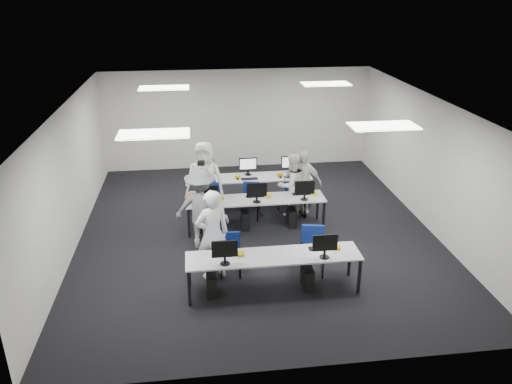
{
  "coord_description": "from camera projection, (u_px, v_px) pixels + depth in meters",
  "views": [
    {
      "loc": [
        -1.32,
        -10.22,
        5.32
      ],
      "look_at": [
        -0.02,
        -0.03,
        1.0
      ],
      "focal_mm": 35.0,
      "sensor_mm": 36.0,
      "label": 1
    }
  ],
  "objects": [
    {
      "name": "dslr_camera",
      "position": [
        201.0,
        163.0,
        10.36
      ],
      "size": [
        0.18,
        0.21,
        0.1
      ],
      "primitive_type": "cube",
      "rotation": [
        0.0,
        0.0,
        2.89
      ],
      "color": "black",
      "rests_on": "photographer"
    },
    {
      "name": "equipment_mid",
      "position": [
        248.0,
        214.0,
        11.57
      ],
      "size": [
        2.91,
        0.41,
        1.19
      ],
      "color": "white",
      "rests_on": "desk_mid"
    },
    {
      "name": "handbag",
      "position": [
        192.0,
        197.0,
        11.23
      ],
      "size": [
        0.38,
        0.28,
        0.28
      ],
      "primitive_type": "ellipsoid",
      "rotation": [
        0.0,
        0.0,
        0.2
      ],
      "color": "#9B7550",
      "rests_on": "desk_mid"
    },
    {
      "name": "chair_6",
      "position": [
        254.0,
        204.0,
        12.35
      ],
      "size": [
        0.43,
        0.46,
        0.83
      ],
      "rotation": [
        0.0,
        0.0,
        0.05
      ],
      "color": "navy",
      "rests_on": "ground"
    },
    {
      "name": "photographer",
      "position": [
        201.0,
        209.0,
        10.57
      ],
      "size": [
        1.29,
        0.94,
        1.8
      ],
      "primitive_type": "imported",
      "rotation": [
        0.0,
        0.0,
        2.89
      ],
      "color": "slate",
      "rests_on": "ground"
    },
    {
      "name": "chair_3",
      "position": [
        251.0,
        207.0,
        12.15
      ],
      "size": [
        0.52,
        0.55,
        0.87
      ],
      "rotation": [
        0.0,
        0.0,
        -0.24
      ],
      "color": "navy",
      "rests_on": "ground"
    },
    {
      "name": "chair_0",
      "position": [
        230.0,
        262.0,
        9.8
      ],
      "size": [
        0.43,
        0.46,
        0.83
      ],
      "rotation": [
        0.0,
        0.0,
        -0.05
      ],
      "color": "navy",
      "rests_on": "ground"
    },
    {
      "name": "desk_mid",
      "position": [
        256.0,
        201.0,
        11.49
      ],
      "size": [
        3.2,
        0.7,
        0.73
      ],
      "color": "#ACAFB1",
      "rests_on": "ground"
    },
    {
      "name": "student_2",
      "position": [
        205.0,
        180.0,
        12.02
      ],
      "size": [
        1.02,
        0.77,
        1.87
      ],
      "primitive_type": "imported",
      "rotation": [
        0.0,
        0.0,
        -0.21
      ],
      "color": "silver",
      "rests_on": "ground"
    },
    {
      "name": "desk_back",
      "position": [
        249.0,
        179.0,
        12.77
      ],
      "size": [
        3.2,
        0.7,
        0.73
      ],
      "color": "#ACAFB1",
      "rests_on": "ground"
    },
    {
      "name": "chair_7",
      "position": [
        289.0,
        202.0,
        12.44
      ],
      "size": [
        0.52,
        0.55,
        0.85
      ],
      "rotation": [
        0.0,
        0.0,
        0.28
      ],
      "color": "navy",
      "rests_on": "ground"
    },
    {
      "name": "student_3",
      "position": [
        302.0,
        182.0,
        12.21
      ],
      "size": [
        1.02,
        0.67,
        1.61
      ],
      "primitive_type": "imported",
      "rotation": [
        0.0,
        0.0,
        -0.32
      ],
      "color": "silver",
      "rests_on": "ground"
    },
    {
      "name": "chair_4",
      "position": [
        295.0,
        205.0,
        12.28
      ],
      "size": [
        0.45,
        0.48,
        0.82
      ],
      "rotation": [
        0.0,
        0.0,
        0.12
      ],
      "color": "navy",
      "rests_on": "ground"
    },
    {
      "name": "student_0",
      "position": [
        212.0,
        235.0,
        9.43
      ],
      "size": [
        0.76,
        0.61,
        1.83
      ],
      "primitive_type": "imported",
      "rotation": [
        0.0,
        0.0,
        3.43
      ],
      "color": "silver",
      "rests_on": "ground"
    },
    {
      "name": "ceiling_panels",
      "position": [
        257.0,
        104.0,
        10.41
      ],
      "size": [
        5.2,
        4.6,
        0.02
      ],
      "color": "white",
      "rests_on": "room"
    },
    {
      "name": "equipment_back",
      "position": [
        256.0,
        190.0,
        12.93
      ],
      "size": [
        2.91,
        0.41,
        1.19
      ],
      "color": "white",
      "rests_on": "desk_back"
    },
    {
      "name": "chair_2",
      "position": [
        213.0,
        209.0,
        12.06
      ],
      "size": [
        0.48,
        0.51,
        0.87
      ],
      "rotation": [
        0.0,
        0.0,
        0.12
      ],
      "color": "navy",
      "rests_on": "ground"
    },
    {
      "name": "room",
      "position": [
        257.0,
        171.0,
        10.98
      ],
      "size": [
        9.0,
        9.02,
        3.0
      ],
      "color": "black",
      "rests_on": "ground"
    },
    {
      "name": "chair_5",
      "position": [
        206.0,
        202.0,
        12.36
      ],
      "size": [
        0.51,
        0.56,
        0.99
      ],
      "rotation": [
        0.0,
        0.0,
        0.06
      ],
      "color": "navy",
      "rests_on": "ground"
    },
    {
      "name": "desk_front",
      "position": [
        274.0,
        258.0,
        9.11
      ],
      "size": [
        3.2,
        0.7,
        0.73
      ],
      "color": "#ACAFB1",
      "rests_on": "ground"
    },
    {
      "name": "student_1",
      "position": [
        292.0,
        185.0,
        12.11
      ],
      "size": [
        0.93,
        0.84,
        1.58
      ],
      "primitive_type": "imported",
      "rotation": [
        0.0,
        0.0,
        3.52
      ],
      "color": "silver",
      "rests_on": "ground"
    },
    {
      "name": "chair_1",
      "position": [
        312.0,
        259.0,
        9.83
      ],
      "size": [
        0.55,
        0.58,
        0.94
      ],
      "rotation": [
        0.0,
        0.0,
        -0.2
      ],
      "color": "navy",
      "rests_on": "ground"
    },
    {
      "name": "equipment_front",
      "position": [
        263.0,
        274.0,
        9.19
      ],
      "size": [
        2.51,
        0.41,
        1.19
      ],
      "color": "#0C229C",
      "rests_on": "desk_front"
    }
  ]
}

